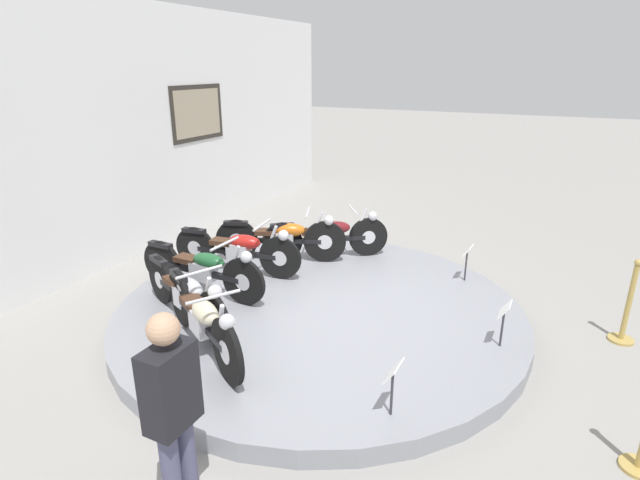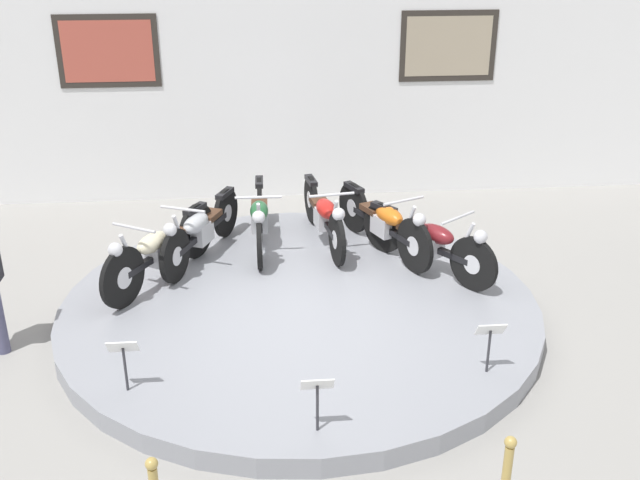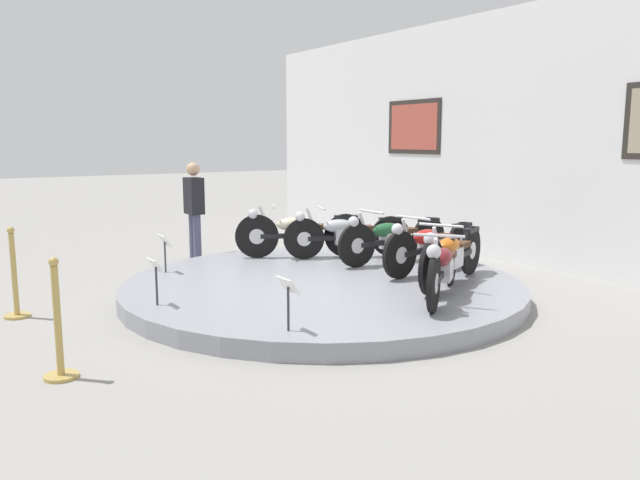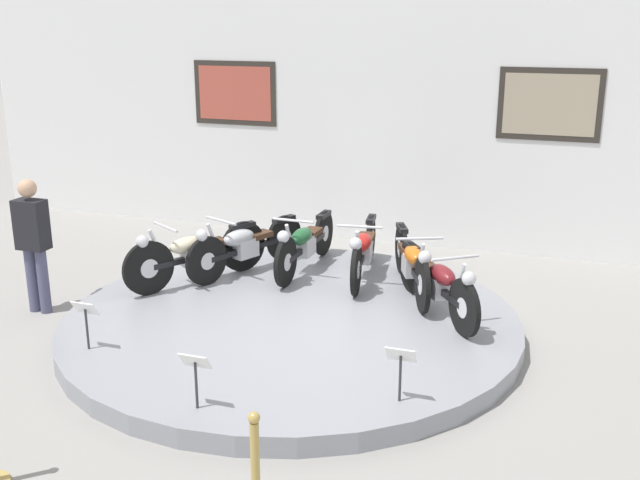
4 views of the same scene
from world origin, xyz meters
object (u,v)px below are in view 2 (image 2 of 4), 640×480
object	(u,v)px
motorcycle_maroon	(429,240)
motorcycle_cream	(159,249)
info_placard_front_left	(123,354)
info_placard_front_right	(490,336)
motorcycle_silver	(200,229)
motorcycle_orange	(384,222)
motorcycle_red	(324,214)
motorcycle_green	(259,217)
info_placard_front_centre	(317,392)

from	to	relation	value
motorcycle_maroon	motorcycle_cream	bearing A→B (deg)	180.00
motorcycle_cream	motorcycle_maroon	xyz separation A→B (m)	(3.02, -0.00, -0.02)
info_placard_front_left	info_placard_front_right	bearing A→B (deg)	0.00
motorcycle_maroon	info_placard_front_left	xyz separation A→B (m)	(-3.10, -2.08, -0.01)
motorcycle_silver	motorcycle_orange	size ratio (longest dim) A/B	0.99
info_placard_front_right	motorcycle_silver	bearing A→B (deg)	135.40
motorcycle_cream	info_placard_front_left	size ratio (longest dim) A/B	3.43
motorcycle_silver	motorcycle_orange	world-z (taller)	motorcycle_orange
motorcycle_red	info_placard_front_right	xyz separation A→B (m)	(1.19, -2.97, -0.01)
motorcycle_green	info_placard_front_right	distance (m)	3.57
info_placard_front_left	info_placard_front_right	distance (m)	3.18
motorcycle_silver	motorcycle_maroon	distance (m)	2.67
motorcycle_cream	info_placard_front_right	world-z (taller)	motorcycle_cream
motorcycle_silver	info_placard_front_right	size ratio (longest dim) A/B	3.58
motorcycle_green	motorcycle_cream	bearing A→B (deg)	-141.34
motorcycle_silver	info_placard_front_centre	xyz separation A→B (m)	(1.09, -3.34, -0.01)
motorcycle_red	info_placard_front_left	bearing A→B (deg)	-123.79
motorcycle_silver	motorcycle_orange	distance (m)	2.19
motorcycle_cream	info_placard_front_right	size ratio (longest dim) A/B	3.43
info_placard_front_left	info_placard_front_centre	bearing A→B (deg)	-23.46
motorcycle_green	info_placard_front_left	size ratio (longest dim) A/B	3.84
motorcycle_red	motorcycle_orange	xyz separation A→B (m)	(0.70, -0.32, 0.01)
motorcycle_red	info_placard_front_right	bearing A→B (deg)	-68.17
motorcycle_silver	motorcycle_green	world-z (taller)	motorcycle_green
motorcycle_green	motorcycle_orange	size ratio (longest dim) A/B	1.06
motorcycle_orange	info_placard_front_right	distance (m)	2.69
motorcycle_green	info_placard_front_right	world-z (taller)	motorcycle_green
motorcycle_green	motorcycle_red	distance (m)	0.79
motorcycle_silver	info_placard_front_centre	bearing A→B (deg)	-71.83
motorcycle_maroon	info_placard_front_centre	world-z (taller)	motorcycle_maroon
motorcycle_silver	motorcycle_cream	bearing A→B (deg)	-126.03
motorcycle_orange	motorcycle_maroon	size ratio (longest dim) A/B	1.15
motorcycle_cream	info_placard_front_left	xyz separation A→B (m)	(-0.08, -2.08, -0.03)
motorcycle_orange	info_placard_front_right	xyz separation A→B (m)	(0.49, -2.65, -0.02)
motorcycle_orange	info_placard_front_right	world-z (taller)	motorcycle_orange
motorcycle_orange	info_placard_front_centre	distance (m)	3.51
motorcycle_silver	motorcycle_maroon	size ratio (longest dim) A/B	1.14
motorcycle_maroon	info_placard_front_left	world-z (taller)	motorcycle_maroon
motorcycle_cream	motorcycle_maroon	distance (m)	3.02
motorcycle_maroon	info_placard_front_right	world-z (taller)	motorcycle_maroon
motorcycle_silver	info_placard_front_left	size ratio (longest dim) A/B	3.58
motorcycle_green	info_placard_front_right	xyz separation A→B (m)	(1.98, -2.97, -0.01)
motorcycle_orange	info_placard_front_right	size ratio (longest dim) A/B	3.62
motorcycle_silver	info_placard_front_right	world-z (taller)	motorcycle_silver
motorcycle_green	motorcycle_maroon	distance (m)	2.10
motorcycle_cream	motorcycle_red	xyz separation A→B (m)	(1.91, 0.89, -0.02)
motorcycle_red	info_placard_front_right	world-z (taller)	motorcycle_red
motorcycle_red	info_placard_front_left	size ratio (longest dim) A/B	3.82
info_placard_front_right	motorcycle_green	bearing A→B (deg)	123.72
motorcycle_orange	motorcycle_red	bearing A→B (deg)	155.08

